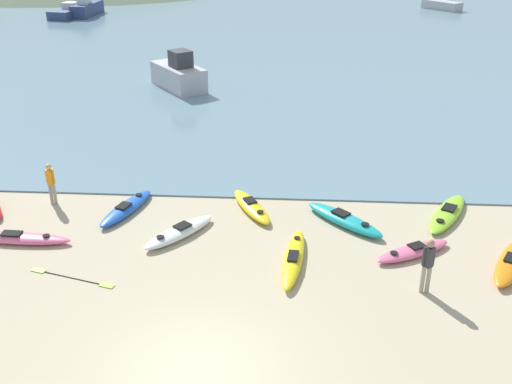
% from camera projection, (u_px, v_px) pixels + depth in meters
% --- Properties ---
extents(ground_plane, '(400.00, 400.00, 0.00)m').
position_uv_depth(ground_plane, '(196.00, 372.00, 13.94)').
color(ground_plane, tan).
extents(bay_water, '(160.00, 70.00, 0.06)m').
position_uv_depth(bay_water, '(271.00, 25.00, 53.60)').
color(bay_water, slate).
rests_on(bay_water, ground_plane).
extents(kayak_on_sand_0, '(3.55, 0.76, 0.33)m').
position_uv_depth(kayak_on_sand_0, '(18.00, 238.00, 19.23)').
color(kayak_on_sand_0, '#E5668C').
rests_on(kayak_on_sand_0, ground_plane).
extents(kayak_on_sand_1, '(0.93, 3.47, 0.37)m').
position_uv_depth(kayak_on_sand_1, '(294.00, 258.00, 18.11)').
color(kayak_on_sand_1, yellow).
rests_on(kayak_on_sand_1, ground_plane).
extents(kayak_on_sand_3, '(2.81, 2.81, 0.40)m').
position_uv_depth(kayak_on_sand_3, '(344.00, 219.00, 20.30)').
color(kayak_on_sand_3, teal).
rests_on(kayak_on_sand_3, ground_plane).
extents(kayak_on_sand_4, '(1.61, 3.09, 0.35)m').
position_uv_depth(kayak_on_sand_4, '(126.00, 208.00, 21.10)').
color(kayak_on_sand_4, blue).
rests_on(kayak_on_sand_4, ground_plane).
extents(kayak_on_sand_5, '(2.34, 2.75, 0.35)m').
position_uv_depth(kayak_on_sand_5, '(179.00, 232.00, 19.58)').
color(kayak_on_sand_5, white).
rests_on(kayak_on_sand_5, ground_plane).
extents(kayak_on_sand_7, '(2.25, 3.29, 0.32)m').
position_uv_depth(kayak_on_sand_7, '(447.00, 213.00, 20.77)').
color(kayak_on_sand_7, '#8CCC2D').
rests_on(kayak_on_sand_7, ground_plane).
extents(kayak_on_sand_8, '(2.70, 1.96, 0.31)m').
position_uv_depth(kayak_on_sand_8, '(413.00, 251.00, 18.54)').
color(kayak_on_sand_8, '#E5668C').
rests_on(kayak_on_sand_8, ground_plane).
extents(kayak_on_sand_9, '(1.87, 2.83, 0.37)m').
position_uv_depth(kayak_on_sand_9, '(251.00, 206.00, 21.21)').
color(kayak_on_sand_9, yellow).
rests_on(kayak_on_sand_9, ground_plane).
extents(person_near_foreground, '(0.34, 0.30, 1.70)m').
position_uv_depth(person_near_foreground, '(428.00, 263.00, 16.39)').
color(person_near_foreground, gray).
rests_on(person_near_foreground, ground_plane).
extents(person_near_waterline, '(0.32, 0.23, 1.57)m').
position_uv_depth(person_near_waterline, '(51.00, 181.00, 21.37)').
color(person_near_waterline, gray).
rests_on(person_near_waterline, ground_plane).
extents(moored_boat_0, '(2.96, 4.67, 1.34)m').
position_uv_depth(moored_boat_0, '(69.00, 12.00, 56.92)').
color(moored_boat_0, navy).
rests_on(moored_boat_0, bay_water).
extents(moored_boat_2, '(1.91, 4.90, 1.98)m').
position_uv_depth(moored_boat_2, '(87.00, 8.00, 57.69)').
color(moored_boat_2, navy).
rests_on(moored_boat_2, bay_water).
extents(moored_boat_3, '(3.75, 4.14, 2.28)m').
position_uv_depth(moored_boat_3, '(179.00, 75.00, 34.78)').
color(moored_boat_3, '#B2B2B7').
rests_on(moored_boat_3, bay_water).
extents(moored_boat_4, '(3.84, 3.95, 0.83)m').
position_uv_depth(moored_boat_4, '(442.00, 5.00, 61.17)').
color(moored_boat_4, '#B2B2B7').
rests_on(moored_boat_4, bay_water).
extents(loose_paddle, '(2.72, 0.93, 0.03)m').
position_uv_depth(loose_paddle, '(72.00, 278.00, 17.42)').
color(loose_paddle, black).
rests_on(loose_paddle, ground_plane).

